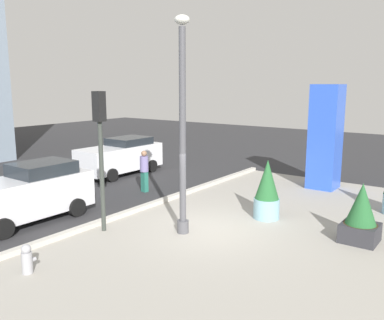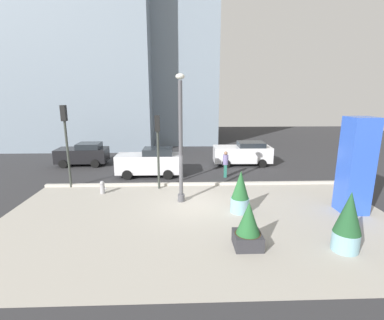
% 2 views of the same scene
% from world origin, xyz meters
% --- Properties ---
extents(ground_plane, '(60.00, 60.00, 0.00)m').
position_xyz_m(ground_plane, '(0.00, 4.00, 0.00)').
color(ground_plane, '#2D2D30').
extents(plaza_pavement, '(18.00, 10.00, 0.02)m').
position_xyz_m(plaza_pavement, '(0.00, -2.00, 0.00)').
color(plaza_pavement, '#9E998E').
rests_on(plaza_pavement, ground_plane).
extents(curb_strip, '(18.00, 0.24, 0.16)m').
position_xyz_m(curb_strip, '(0.00, 3.12, 0.08)').
color(curb_strip, '#B7B2A8').
rests_on(curb_strip, ground_plane).
extents(lamp_post, '(0.44, 0.44, 6.49)m').
position_xyz_m(lamp_post, '(-0.73, 0.45, 3.16)').
color(lamp_post, '#4C4C51').
rests_on(lamp_post, ground_plane).
extents(art_pillar_blue, '(1.19, 1.19, 4.54)m').
position_xyz_m(art_pillar_blue, '(7.43, -1.13, 2.27)').
color(art_pillar_blue, blue).
rests_on(art_pillar_blue, ground_plane).
extents(potted_plant_near_right, '(1.01, 1.01, 1.77)m').
position_xyz_m(potted_plant_near_right, '(1.73, -4.17, 0.82)').
color(potted_plant_near_right, '#2D2D33').
rests_on(potted_plant_near_right, ground_plane).
extents(potted_plant_by_pillar, '(0.88, 0.88, 2.05)m').
position_xyz_m(potted_plant_by_pillar, '(2.07, -1.01, 0.98)').
color(potted_plant_by_pillar, '#7AA8B7').
rests_on(potted_plant_by_pillar, ground_plane).
extents(fire_hydrant, '(0.36, 0.26, 0.75)m').
position_xyz_m(fire_hydrant, '(-5.19, 1.81, 0.37)').
color(fire_hydrant, '#99999E').
rests_on(fire_hydrant, ground_plane).
extents(traffic_light_corner, '(0.28, 0.42, 4.35)m').
position_xyz_m(traffic_light_corner, '(-2.05, 2.58, 2.94)').
color(traffic_light_corner, '#333833').
rests_on(traffic_light_corner, ground_plane).
extents(car_passing_lane, '(4.51, 2.10, 1.83)m').
position_xyz_m(car_passing_lane, '(4.17, 8.18, 0.93)').
color(car_passing_lane, silver).
rests_on(car_passing_lane, ground_plane).
extents(car_far_lane, '(4.34, 1.95, 1.93)m').
position_xyz_m(car_far_lane, '(-2.87, 5.30, 0.97)').
color(car_far_lane, silver).
rests_on(car_far_lane, ground_plane).
extents(pedestrian_crossing, '(0.42, 0.42, 1.78)m').
position_xyz_m(pedestrian_crossing, '(2.26, 4.81, 1.00)').
color(pedestrian_crossing, '#236656').
rests_on(pedestrian_crossing, ground_plane).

